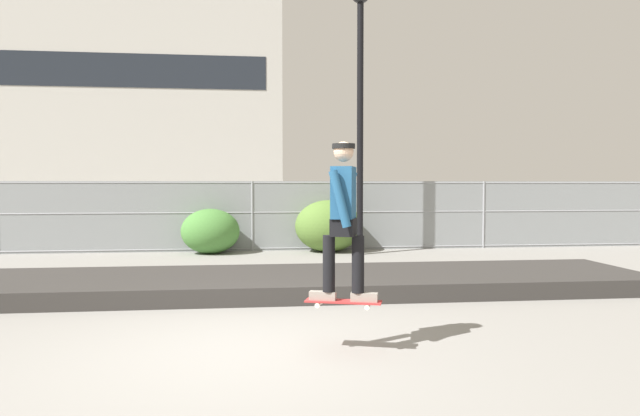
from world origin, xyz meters
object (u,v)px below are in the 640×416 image
at_px(shrub_center, 329,226).
at_px(shrub_left, 210,231).
at_px(skater, 343,212).
at_px(street_lamp, 360,89).
at_px(parked_car_near, 184,213).
at_px(skateboard, 343,302).

bearing_deg(shrub_center, shrub_left, -178.88).
relative_size(skater, street_lamp, 0.25).
xyz_separation_m(parked_car_near, shrub_center, (4.19, -4.02, -0.16)).
bearing_deg(parked_car_near, shrub_left, -74.29).
relative_size(skater, shrub_left, 1.12).
bearing_deg(shrub_center, skater, -96.50).
distance_m(street_lamp, shrub_left, 5.20).
relative_size(skateboard, street_lamp, 0.12).
distance_m(skater, street_lamp, 8.81).
bearing_deg(shrub_left, skater, -77.11).
distance_m(parked_car_near, shrub_left, 4.24).
xyz_separation_m(skater, shrub_center, (1.01, 8.91, -0.80)).
distance_m(street_lamp, shrub_center, 3.58).
xyz_separation_m(shrub_left, shrub_center, (3.04, 0.06, 0.10)).
bearing_deg(skater, shrub_left, 102.89).
height_order(skateboard, street_lamp, street_lamp).
distance_m(skater, shrub_left, 9.12).
bearing_deg(parked_car_near, skater, -76.21).
xyz_separation_m(parked_car_near, shrub_left, (1.15, -4.08, -0.26)).
distance_m(skater, parked_car_near, 13.33).
bearing_deg(parked_car_near, street_lamp, -43.85).
height_order(skater, shrub_center, skater).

